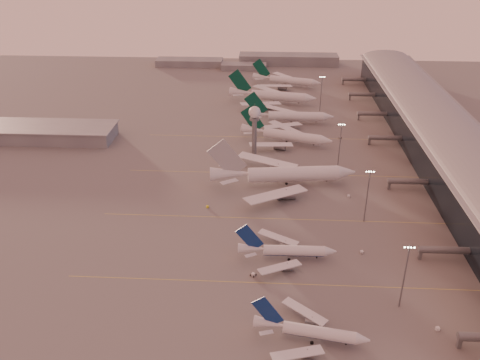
{
  "coord_description": "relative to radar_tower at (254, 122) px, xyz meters",
  "views": [
    {
      "loc": [
        11.53,
        -137.03,
        116.22
      ],
      "look_at": [
        -0.12,
        71.86,
        10.11
      ],
      "focal_mm": 38.0,
      "sensor_mm": 36.0,
      "label": 1
    }
  ],
  "objects": [
    {
      "name": "narrowbody_mid",
      "position": [
        15.6,
        -94.53,
        -17.87
      ],
      "size": [
        38.87,
        31.05,
        15.19
      ],
      "color": "silver",
      "rests_on": "ground"
    },
    {
      "name": "greentail_a",
      "position": [
        18.26,
        21.65,
        -17.35
      ],
      "size": [
        54.34,
        43.22,
        20.38
      ],
      "color": "silver",
      "rests_on": "ground"
    },
    {
      "name": "widebody_white",
      "position": [
        15.58,
        -32.78,
        -16.5
      ],
      "size": [
        72.8,
        58.02,
        25.65
      ],
      "color": "silver",
      "rests_on": "ground"
    },
    {
      "name": "gsv_truck_b",
      "position": [
        45.69,
        -89.28,
        -19.78
      ],
      "size": [
        5.98,
        3.16,
        2.29
      ],
      "color": "silver",
      "rests_on": "ground"
    },
    {
      "name": "distant_horizon",
      "position": [
        -2.38,
        205.14,
        -17.06
      ],
      "size": [
        165.0,
        37.5,
        9.0
      ],
      "color": "slate",
      "rests_on": "ground"
    },
    {
      "name": "gsv_catering_b",
      "position": [
        46.51,
        -43.32,
        -18.68
      ],
      "size": [
        5.55,
        2.68,
        4.54
      ],
      "color": "silver",
      "rests_on": "ground"
    },
    {
      "name": "gsv_tug_mid",
      "position": [
        3.02,
        -106.16,
        -20.37
      ],
      "size": [
        4.6,
        4.29,
        1.13
      ],
      "color": "silver",
      "rests_on": "ground"
    },
    {
      "name": "greentail_c",
      "position": [
        10.43,
        95.73,
        -16.83
      ],
      "size": [
        63.65,
        50.96,
        23.3
      ],
      "color": "silver",
      "rests_on": "ground"
    },
    {
      "name": "narrowbody_near",
      "position": [
        21.78,
        -137.37,
        -18.03
      ],
      "size": [
        36.65,
        29.02,
        14.41
      ],
      "color": "silver",
      "rests_on": "ground"
    },
    {
      "name": "mast_b",
      "position": [
        50.0,
        -65.0,
        -7.21
      ],
      "size": [
        3.6,
        0.56,
        25.0
      ],
      "color": "slate",
      "rests_on": "ground"
    },
    {
      "name": "greentail_d",
      "position": [
        21.63,
        138.82,
        -17.34
      ],
      "size": [
        54.81,
        43.65,
        20.43
      ],
      "color": "silver",
      "rests_on": "ground"
    },
    {
      "name": "mast_a",
      "position": [
        53.0,
        -120.0,
        -7.21
      ],
      "size": [
        3.6,
        0.56,
        25.0
      ],
      "color": "slate",
      "rests_on": "ground"
    },
    {
      "name": "ground",
      "position": [
        -5.0,
        -120.0,
        -20.95
      ],
      "size": [
        700.0,
        700.0,
        0.0
      ],
      "primitive_type": "plane",
      "color": "#5E5C5C",
      "rests_on": "ground"
    },
    {
      "name": "gsv_catering_a",
      "position": [
        62.98,
        -130.79,
        -18.64
      ],
      "size": [
        5.99,
        3.46,
        4.62
      ],
      "color": "silver",
      "rests_on": "ground"
    },
    {
      "name": "gsv_truck_c",
      "position": [
        -19.1,
        -56.97,
        -19.82
      ],
      "size": [
        5.84,
        3.61,
        2.22
      ],
      "color": "yellow",
      "rests_on": "ground"
    },
    {
      "name": "hangar",
      "position": [
        -125.0,
        20.0,
        -16.63
      ],
      "size": [
        82.0,
        27.0,
        8.5
      ],
      "color": "slate",
      "rests_on": "ground"
    },
    {
      "name": "gsv_tug_hangar",
      "position": [
        51.2,
        30.43,
        -20.45
      ],
      "size": [
        3.7,
        2.59,
        0.97
      ],
      "color": "silver",
      "rests_on": "ground"
    },
    {
      "name": "terminal",
      "position": [
        102.88,
        -9.91,
        -10.43
      ],
      "size": [
        57.0,
        362.0,
        23.04
      ],
      "color": "black",
      "rests_on": "ground"
    },
    {
      "name": "gsv_tug_far",
      "position": [
        7.97,
        -23.57,
        -20.45
      ],
      "size": [
        3.69,
        3.97,
        0.98
      ],
      "color": "silver",
      "rests_on": "ground"
    },
    {
      "name": "greentail_b",
      "position": [
        21.36,
        54.64,
        -17.24
      ],
      "size": [
        57.79,
        46.69,
        21.0
      ],
      "color": "silver",
      "rests_on": "ground"
    },
    {
      "name": "taxiway_markings",
      "position": [
        25.0,
        -64.0,
        -20.94
      ],
      "size": [
        180.0,
        185.25,
        0.02
      ],
      "color": "gold",
      "rests_on": "ground"
    },
    {
      "name": "mast_c",
      "position": [
        45.0,
        -10.0,
        -7.21
      ],
      "size": [
        3.6,
        0.56,
        25.0
      ],
      "color": "slate",
      "rests_on": "ground"
    },
    {
      "name": "mast_d",
      "position": [
        43.0,
        80.0,
        -7.21
      ],
      "size": [
        3.6,
        0.56,
        25.0
      ],
      "color": "slate",
      "rests_on": "ground"
    },
    {
      "name": "radar_tower",
      "position": [
        0.0,
        0.0,
        0.0
      ],
      "size": [
        6.4,
        6.4,
        31.1
      ],
      "color": "slate",
      "rests_on": "ground"
    }
  ]
}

